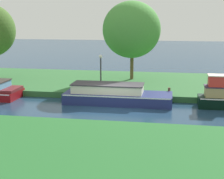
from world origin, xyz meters
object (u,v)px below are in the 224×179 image
object	(u,v)px
lamp_post	(101,68)
mooring_post_near	(169,91)
mooring_post_far	(133,89)
willow_tree_centre	(132,30)
navy_narrowboat	(115,95)

from	to	relation	value
lamp_post	mooring_post_near	xyz separation A→B (m)	(4.79, -0.65, -1.38)
mooring_post_near	mooring_post_far	bearing A→B (deg)	180.00
willow_tree_centre	mooring_post_far	size ratio (longest dim) A/B	9.75
lamp_post	mooring_post_far	size ratio (longest dim) A/B	3.88
willow_tree_centre	mooring_post_near	bearing A→B (deg)	-58.36
navy_narrowboat	willow_tree_centre	distance (m)	7.48
mooring_post_near	mooring_post_far	distance (m)	2.45
mooring_post_near	mooring_post_far	size ratio (longest dim) A/B	0.77
lamp_post	mooring_post_near	world-z (taller)	lamp_post
lamp_post	mooring_post_far	xyz separation A→B (m)	(2.34, -0.65, -1.30)
navy_narrowboat	mooring_post_far	xyz separation A→B (m)	(1.01, 1.19, 0.18)
navy_narrowboat	lamp_post	size ratio (longest dim) A/B	2.74
navy_narrowboat	willow_tree_centre	bearing A→B (deg)	87.41
mooring_post_near	lamp_post	bearing A→B (deg)	172.22
lamp_post	mooring_post_near	bearing A→B (deg)	-7.78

